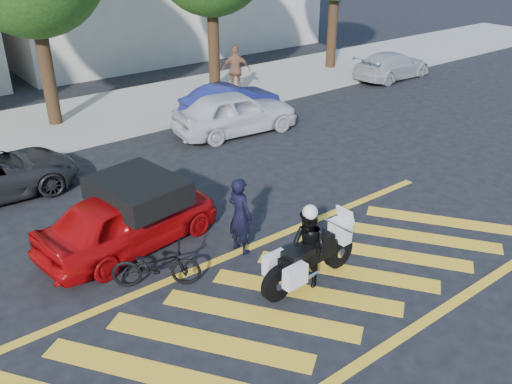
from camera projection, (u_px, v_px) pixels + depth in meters
ground at (286, 302)px, 9.94m from camera, size 90.00×90.00×0.00m
sidewalk at (56, 125)px, 18.40m from camera, size 60.00×5.00×0.15m
crosswalk at (284, 303)px, 9.92m from camera, size 12.33×4.00×0.01m
officer_bike at (240, 216)px, 11.15m from camera, size 0.48×0.66×1.68m
bicycle at (156, 266)px, 10.23m from camera, size 1.73×1.42×0.89m
police_motorcycle at (308, 258)px, 10.24m from camera, size 2.35×0.76×1.03m
officer_moto at (308, 248)px, 10.13m from camera, size 0.63×0.79×1.57m
red_convertible at (129, 218)px, 11.37m from camera, size 4.17×2.18×1.35m
parked_mid_right at (236, 112)px, 17.61m from camera, size 4.30×2.12×1.41m
parked_right at (231, 101)px, 19.09m from camera, size 3.63×1.33×1.19m
parked_far_right at (392, 65)px, 23.87m from camera, size 4.09×1.81×1.17m
pedestrian_right at (236, 70)px, 20.99m from camera, size 1.17×1.05×1.90m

